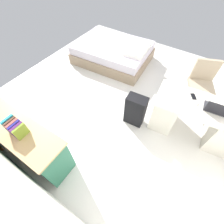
# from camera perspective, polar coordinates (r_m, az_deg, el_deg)

# --- Properties ---
(ground_plane) EXTENTS (5.59, 5.59, 0.00)m
(ground_plane) POSITION_cam_1_polar(r_m,az_deg,el_deg) (3.46, 5.17, 2.31)
(ground_plane) COLOR silver
(wall_back) EXTENTS (4.59, 0.10, 2.73)m
(wall_back) POSITION_cam_1_polar(r_m,az_deg,el_deg) (1.60, -35.28, -16.72)
(wall_back) COLOR silver
(wall_back) RESTS_ON ground_plane
(desk) EXTENTS (1.50, 0.82, 0.74)m
(desk) POSITION_cam_1_polar(r_m,az_deg,el_deg) (3.11, 27.37, -2.11)
(desk) COLOR silver
(desk) RESTS_ON ground_plane
(office_chair) EXTENTS (0.60, 0.60, 0.94)m
(office_chair) POSITION_cam_1_polar(r_m,az_deg,el_deg) (3.70, 28.92, 8.13)
(office_chair) COLOR black
(office_chair) RESTS_ON ground_plane
(credenza) EXTENTS (1.80, 0.48, 0.79)m
(credenza) POSITION_cam_1_polar(r_m,az_deg,el_deg) (2.94, -29.91, -7.76)
(credenza) COLOR #28664C
(credenza) RESTS_ON ground_plane
(bed) EXTENTS (2.01, 1.55, 0.58)m
(bed) POSITION_cam_1_polar(r_m,az_deg,el_deg) (4.55, 0.45, 20.56)
(bed) COLOR gray
(bed) RESTS_ON ground_plane
(suitcase_black) EXTENTS (0.38, 0.25, 0.66)m
(suitcase_black) POSITION_cam_1_polar(r_m,az_deg,el_deg) (2.97, 8.37, 0.56)
(suitcase_black) COLOR black
(suitcase_black) RESTS_ON ground_plane
(laptop) EXTENTS (0.33, 0.25, 0.21)m
(laptop) POSITION_cam_1_polar(r_m,az_deg,el_deg) (2.84, 33.17, 0.98)
(laptop) COLOR #333338
(laptop) RESTS_ON desk
(computer_mouse) EXTENTS (0.07, 0.11, 0.03)m
(computer_mouse) POSITION_cam_1_polar(r_m,az_deg,el_deg) (2.84, 28.21, 3.02)
(computer_mouse) COLOR white
(computer_mouse) RESTS_ON desk
(cell_phone_by_mouse) EXTENTS (0.13, 0.15, 0.01)m
(cell_phone_by_mouse) POSITION_cam_1_polar(r_m,az_deg,el_deg) (2.93, 27.22, 5.00)
(cell_phone_by_mouse) COLOR black
(cell_phone_by_mouse) RESTS_ON desk
(book_row) EXTENTS (0.23, 0.17, 0.23)m
(book_row) POSITION_cam_1_polar(r_m,az_deg,el_deg) (2.40, -31.26, -4.86)
(book_row) COLOR olive
(book_row) RESTS_ON credenza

